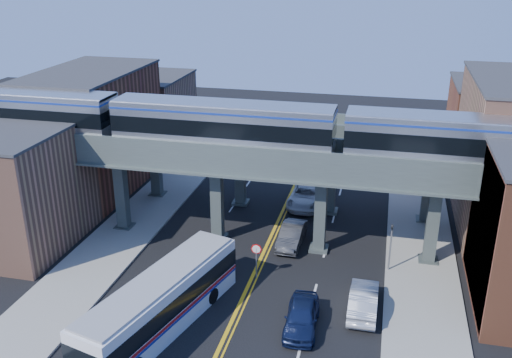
{
  "coord_description": "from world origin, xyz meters",
  "views": [
    {
      "loc": [
        8.2,
        -30.39,
        20.97
      ],
      "look_at": [
        -0.96,
        8.17,
        5.28
      ],
      "focal_mm": 40.0,
      "sensor_mm": 36.0,
      "label": 1
    }
  ],
  "objects_px": {
    "traffic_signal": "(391,242)",
    "stop_sign": "(256,255)",
    "car_lane_a": "(302,316)",
    "car_lane_d": "(321,177)",
    "transit_bus": "(161,303)",
    "car_lane_b": "(292,235)",
    "car_parked_curb": "(363,300)",
    "transit_train": "(223,125)",
    "car_lane_c": "(307,195)"
  },
  "relations": [
    {
      "from": "transit_bus",
      "to": "car_lane_b",
      "type": "height_order",
      "value": "transit_bus"
    },
    {
      "from": "transit_train",
      "to": "car_lane_a",
      "type": "bearing_deg",
      "value": -52.41
    },
    {
      "from": "stop_sign",
      "to": "car_lane_a",
      "type": "xyz_separation_m",
      "value": [
        3.95,
        -4.95,
        -0.94
      ]
    },
    {
      "from": "car_parked_curb",
      "to": "transit_bus",
      "type": "bearing_deg",
      "value": 20.69
    },
    {
      "from": "transit_bus",
      "to": "car_parked_curb",
      "type": "height_order",
      "value": "transit_bus"
    },
    {
      "from": "transit_train",
      "to": "car_lane_c",
      "type": "bearing_deg",
      "value": 57.62
    },
    {
      "from": "car_lane_a",
      "to": "car_lane_c",
      "type": "xyz_separation_m",
      "value": [
        -2.45,
        18.16,
        0.04
      ]
    },
    {
      "from": "transit_train",
      "to": "traffic_signal",
      "type": "xyz_separation_m",
      "value": [
        12.61,
        -2.0,
        -7.09
      ]
    },
    {
      "from": "car_lane_b",
      "to": "car_lane_c",
      "type": "height_order",
      "value": "car_lane_c"
    },
    {
      "from": "car_lane_a",
      "to": "car_lane_d",
      "type": "distance_m",
      "value": 23.3
    },
    {
      "from": "transit_train",
      "to": "stop_sign",
      "type": "distance_m",
      "value": 9.85
    },
    {
      "from": "transit_bus",
      "to": "car_lane_d",
      "type": "xyz_separation_m",
      "value": [
        6.37,
        25.05,
        -0.96
      ]
    },
    {
      "from": "stop_sign",
      "to": "car_lane_c",
      "type": "bearing_deg",
      "value": 83.52
    },
    {
      "from": "car_lane_d",
      "to": "traffic_signal",
      "type": "bearing_deg",
      "value": -68.21
    },
    {
      "from": "traffic_signal",
      "to": "stop_sign",
      "type": "bearing_deg",
      "value": -161.37
    },
    {
      "from": "transit_train",
      "to": "stop_sign",
      "type": "relative_size",
      "value": 19.14
    },
    {
      "from": "traffic_signal",
      "to": "transit_bus",
      "type": "bearing_deg",
      "value": -143.31
    },
    {
      "from": "car_lane_a",
      "to": "car_lane_d",
      "type": "xyz_separation_m",
      "value": [
        -1.79,
        23.23,
        -0.09
      ]
    },
    {
      "from": "transit_train",
      "to": "transit_bus",
      "type": "relative_size",
      "value": 3.85
    },
    {
      "from": "transit_train",
      "to": "stop_sign",
      "type": "xyz_separation_m",
      "value": [
        3.71,
        -5.0,
        -7.63
      ]
    },
    {
      "from": "transit_train",
      "to": "car_lane_c",
      "type": "distance_m",
      "value": 12.94
    },
    {
      "from": "stop_sign",
      "to": "car_lane_d",
      "type": "bearing_deg",
      "value": 83.27
    },
    {
      "from": "car_lane_c",
      "to": "car_parked_curb",
      "type": "relative_size",
      "value": 1.24
    },
    {
      "from": "car_lane_b",
      "to": "car_parked_curb",
      "type": "relative_size",
      "value": 0.96
    },
    {
      "from": "transit_bus",
      "to": "car_lane_d",
      "type": "relative_size",
      "value": 2.62
    },
    {
      "from": "car_lane_a",
      "to": "transit_train",
      "type": "bearing_deg",
      "value": 125.0
    },
    {
      "from": "car_lane_b",
      "to": "car_lane_a",
      "type": "bearing_deg",
      "value": -75.24
    },
    {
      "from": "traffic_signal",
      "to": "transit_bus",
      "type": "relative_size",
      "value": 0.31
    },
    {
      "from": "car_lane_a",
      "to": "car_lane_c",
      "type": "relative_size",
      "value": 0.77
    },
    {
      "from": "transit_bus",
      "to": "car_lane_c",
      "type": "bearing_deg",
      "value": -1.04
    },
    {
      "from": "traffic_signal",
      "to": "car_lane_c",
      "type": "bearing_deg",
      "value": 125.93
    },
    {
      "from": "stop_sign",
      "to": "traffic_signal",
      "type": "distance_m",
      "value": 9.41
    },
    {
      "from": "stop_sign",
      "to": "car_lane_b",
      "type": "distance_m",
      "value": 5.66
    },
    {
      "from": "transit_train",
      "to": "car_lane_c",
      "type": "xyz_separation_m",
      "value": [
        5.21,
        8.21,
        -8.53
      ]
    },
    {
      "from": "car_parked_curb",
      "to": "transit_train",
      "type": "bearing_deg",
      "value": -33.46
    },
    {
      "from": "stop_sign",
      "to": "transit_bus",
      "type": "relative_size",
      "value": 0.2
    },
    {
      "from": "traffic_signal",
      "to": "car_lane_b",
      "type": "relative_size",
      "value": 0.86
    },
    {
      "from": "car_parked_curb",
      "to": "car_lane_b",
      "type": "bearing_deg",
      "value": -52.56
    },
    {
      "from": "car_lane_a",
      "to": "car_lane_d",
      "type": "relative_size",
      "value": 0.96
    },
    {
      "from": "car_lane_a",
      "to": "car_lane_d",
      "type": "height_order",
      "value": "car_lane_a"
    },
    {
      "from": "transit_train",
      "to": "traffic_signal",
      "type": "relative_size",
      "value": 12.28
    },
    {
      "from": "car_lane_d",
      "to": "car_parked_curb",
      "type": "xyz_separation_m",
      "value": [
        5.29,
        -20.65,
        0.1
      ]
    },
    {
      "from": "transit_bus",
      "to": "car_parked_curb",
      "type": "bearing_deg",
      "value": -54.39
    },
    {
      "from": "car_lane_a",
      "to": "car_parked_curb",
      "type": "xyz_separation_m",
      "value": [
        3.49,
        2.58,
        0.0
      ]
    },
    {
      "from": "stop_sign",
      "to": "car_lane_d",
      "type": "xyz_separation_m",
      "value": [
        2.16,
        18.28,
        -1.03
      ]
    },
    {
      "from": "traffic_signal",
      "to": "car_parked_curb",
      "type": "xyz_separation_m",
      "value": [
        -1.46,
        -5.37,
        -1.48
      ]
    },
    {
      "from": "car_lane_c",
      "to": "car_lane_a",
      "type": "bearing_deg",
      "value": -81.23
    },
    {
      "from": "transit_bus",
      "to": "car_lane_b",
      "type": "xyz_separation_m",
      "value": [
        5.74,
        12.13,
        -0.91
      ]
    },
    {
      "from": "transit_train",
      "to": "car_lane_b",
      "type": "distance_m",
      "value": 10.08
    },
    {
      "from": "transit_train",
      "to": "traffic_signal",
      "type": "bearing_deg",
      "value": -9.01
    }
  ]
}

